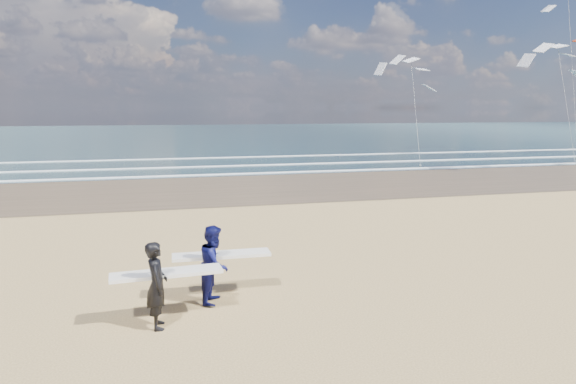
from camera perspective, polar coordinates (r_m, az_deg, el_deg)
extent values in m
cube|color=#4F402A|center=(34.91, 22.54, 1.65)|extent=(220.00, 12.00, 0.01)
cube|color=#182F35|center=(84.41, 0.04, 6.46)|extent=(220.00, 100.00, 0.02)
cube|color=white|center=(38.82, 18.32, 2.66)|extent=(220.00, 0.50, 0.05)
cube|color=white|center=(42.83, 14.95, 3.40)|extent=(220.00, 0.50, 0.05)
cube|color=white|center=(48.58, 11.22, 4.21)|extent=(220.00, 0.50, 0.05)
imported|color=black|center=(10.38, -14.37, -9.99)|extent=(0.44, 0.64, 1.72)
cube|color=white|center=(10.68, -13.32, -8.75)|extent=(2.23, 0.66, 0.07)
imported|color=#0C0E45|center=(11.47, -8.17, -7.91)|extent=(0.90, 1.01, 1.72)
cube|color=white|center=(11.79, -7.39, -6.92)|extent=(2.21, 0.57, 0.07)
cube|color=slate|center=(39.05, 14.49, 2.88)|extent=(0.12, 0.12, 0.10)
cube|color=slate|center=(45.33, 29.31, 2.83)|extent=(0.12, 0.12, 0.10)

